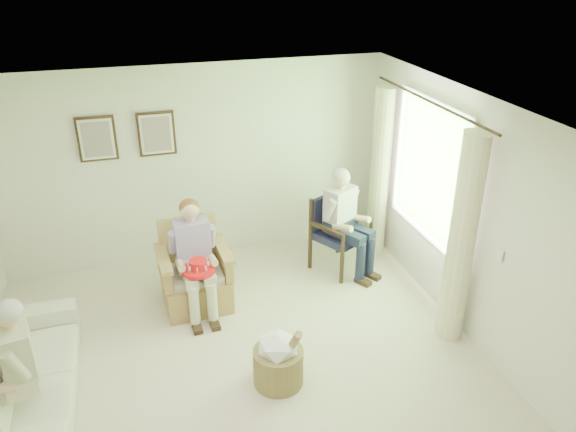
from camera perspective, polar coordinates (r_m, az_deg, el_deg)
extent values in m
plane|color=beige|center=(5.69, -4.28, -17.15)|extent=(5.50, 5.50, 0.00)
cube|color=silver|center=(7.34, -9.35, 5.05)|extent=(5.00, 0.04, 2.60)
cube|color=silver|center=(5.84, 19.94, -1.93)|extent=(0.04, 5.50, 2.60)
cube|color=white|center=(4.35, -5.42, 8.73)|extent=(5.00, 5.50, 0.02)
cube|color=#2D6B23|center=(6.63, 14.20, 4.58)|extent=(0.02, 1.40, 1.50)
cube|color=white|center=(6.39, 14.89, 11.08)|extent=(0.04, 1.52, 0.06)
cube|color=white|center=(6.94, 13.43, -1.43)|extent=(0.04, 1.52, 0.06)
cylinder|color=#382114|center=(6.34, 14.19, 11.23)|extent=(0.03, 2.50, 0.03)
cylinder|color=beige|center=(5.97, 17.21, -2.50)|extent=(0.34, 0.34, 2.30)
cylinder|color=beige|center=(7.51, 9.28, 4.30)|extent=(0.34, 0.34, 2.30)
cube|color=#382114|center=(7.13, -18.85, 7.44)|extent=(0.45, 0.03, 0.55)
cube|color=silver|center=(7.11, -18.85, 7.38)|extent=(0.39, 0.01, 0.49)
cube|color=tan|center=(7.10, -18.85, 7.36)|extent=(0.33, 0.01, 0.43)
cube|color=#382114|center=(7.13, -13.21, 8.15)|extent=(0.45, 0.03, 0.55)
cube|color=silver|center=(7.10, -13.19, 8.10)|extent=(0.39, 0.01, 0.49)
cube|color=tan|center=(7.10, -13.19, 8.08)|extent=(0.33, 0.01, 0.43)
cube|color=#A3754D|center=(6.78, -9.29, -7.36)|extent=(0.74, 0.72, 0.39)
cube|color=beige|center=(6.62, -9.41, -5.75)|extent=(0.57, 0.56, 0.09)
cube|color=#A3754D|center=(6.78, -9.97, -2.38)|extent=(0.69, 0.21, 0.58)
cube|color=#A3754D|center=(6.58, -12.47, -5.26)|extent=(0.09, 0.67, 0.28)
cube|color=#A3754D|center=(6.63, -6.57, -4.47)|extent=(0.09, 0.67, 0.28)
cylinder|color=black|center=(7.12, 3.91, -5.12)|extent=(0.05, 0.05, 0.42)
cylinder|color=black|center=(7.32, 8.15, -4.42)|extent=(0.05, 0.05, 0.42)
cylinder|color=black|center=(7.55, 2.51, -3.11)|extent=(0.05, 0.05, 0.42)
cylinder|color=black|center=(7.74, 6.54, -2.50)|extent=(0.05, 0.05, 0.42)
cube|color=#1B1B3B|center=(7.30, 5.36, -2.00)|extent=(0.55, 0.54, 0.10)
cube|color=#1B1B3B|center=(7.40, 4.72, 0.67)|extent=(0.52, 0.07, 0.48)
imported|color=#EDE5CD|center=(5.88, -24.92, -14.41)|extent=(2.06, 0.81, 0.60)
cube|color=beige|center=(6.55, -9.51, -4.58)|extent=(0.40, 0.26, 0.16)
cube|color=#A38AC4|center=(6.43, -9.71, -2.34)|extent=(0.39, 0.24, 0.46)
sphere|color=#DDAD8E|center=(6.25, -9.95, 0.61)|extent=(0.21, 0.21, 0.21)
ellipsoid|color=brown|center=(6.27, -10.00, 0.91)|extent=(0.22, 0.22, 0.18)
cube|color=beige|center=(6.38, -10.09, -6.05)|extent=(0.14, 0.44, 0.13)
cube|color=beige|center=(6.39, -8.31, -5.81)|extent=(0.14, 0.44, 0.13)
cylinder|color=beige|center=(6.35, -9.67, -9.01)|extent=(0.12, 0.12, 0.49)
cylinder|color=beige|center=(6.37, -7.87, -8.76)|extent=(0.12, 0.12, 0.49)
cube|color=#1A1E3A|center=(7.23, 5.41, -0.89)|extent=(0.40, 0.26, 0.16)
cube|color=silver|center=(7.13, 5.45, 1.19)|extent=(0.39, 0.24, 0.46)
sphere|color=#DDAD8E|center=(6.97, 5.60, 3.92)|extent=(0.21, 0.21, 0.21)
ellipsoid|color=#B7B2AD|center=(6.98, 5.54, 4.18)|extent=(0.22, 0.22, 0.18)
cube|color=#1A1E3A|center=(7.04, 5.29, -2.13)|extent=(0.14, 0.44, 0.13)
cube|color=#1A1E3A|center=(7.11, 6.79, -1.91)|extent=(0.14, 0.44, 0.13)
cylinder|color=#1A1E3A|center=(7.02, 5.79, -4.91)|extent=(0.12, 0.12, 0.53)
cylinder|color=#1A1E3A|center=(7.09, 7.30, -4.66)|extent=(0.12, 0.12, 0.53)
cube|color=beige|center=(5.53, -25.67, -14.41)|extent=(0.42, 0.26, 0.16)
cube|color=#BCB892|center=(5.39, -26.22, -11.98)|extent=(0.41, 0.24, 0.46)
sphere|color=#DDAD8E|center=(5.17, -27.04, -8.77)|extent=(0.21, 0.21, 0.21)
ellipsoid|color=#B7B2AD|center=(5.18, -27.06, -8.39)|extent=(0.22, 0.22, 0.18)
cube|color=beige|center=(5.42, -26.92, -16.36)|extent=(0.14, 0.44, 0.13)
cube|color=beige|center=(5.38, -24.77, -16.22)|extent=(0.14, 0.44, 0.13)
cylinder|color=red|center=(6.28, -9.08, -5.42)|extent=(0.37, 0.37, 0.04)
cylinder|color=red|center=(6.25, -9.12, -4.95)|extent=(0.20, 0.20, 0.12)
cube|color=white|center=(6.26, -8.18, -4.82)|extent=(0.04, 0.01, 0.05)
cube|color=white|center=(6.33, -8.64, -4.51)|extent=(0.03, 0.04, 0.05)
cube|color=white|center=(6.34, -9.46, -4.52)|extent=(0.02, 0.05, 0.05)
cube|color=white|center=(6.28, -10.02, -4.86)|extent=(0.04, 0.03, 0.05)
cube|color=white|center=(6.21, -9.91, -5.27)|extent=(0.04, 0.03, 0.05)
cube|color=white|center=(6.16, -9.19, -5.45)|extent=(0.02, 0.05, 0.05)
cube|color=white|center=(6.19, -8.41, -5.24)|extent=(0.03, 0.04, 0.05)
cylinder|color=tan|center=(5.63, -0.99, -15.01)|extent=(0.57, 0.57, 0.38)
ellipsoid|color=white|center=(5.47, -1.01, -13.07)|extent=(0.44, 0.44, 0.26)
cylinder|color=#A57F56|center=(5.45, 0.28, -13.21)|extent=(0.19, 0.35, 0.57)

